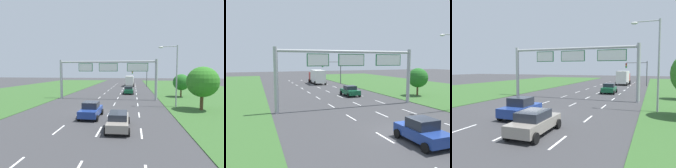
# 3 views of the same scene
# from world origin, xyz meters

# --- Properties ---
(ground_plane) EXTENTS (200.00, 200.00, 0.00)m
(ground_plane) POSITION_xyz_m (0.00, 0.00, 0.00)
(ground_plane) COLOR #38383A
(lane_dashes_inner_left) EXTENTS (0.14, 68.40, 0.01)m
(lane_dashes_inner_left) POSITION_xyz_m (-1.75, 15.00, 0.00)
(lane_dashes_inner_left) COLOR white
(lane_dashes_inner_left) RESTS_ON ground_plane
(lane_dashes_inner_right) EXTENTS (0.14, 68.40, 0.01)m
(lane_dashes_inner_right) POSITION_xyz_m (1.75, 15.00, 0.00)
(lane_dashes_inner_right) COLOR white
(lane_dashes_inner_right) RESTS_ON ground_plane
(lane_dashes_slip) EXTENTS (0.14, 68.40, 0.01)m
(lane_dashes_slip) POSITION_xyz_m (5.25, 15.00, 0.00)
(lane_dashes_slip) COLOR white
(lane_dashes_slip) RESTS_ON ground_plane
(car_near_red) EXTENTS (2.20, 3.95, 1.61)m
(car_near_red) POSITION_xyz_m (3.54, 18.14, 0.79)
(car_near_red) COLOR #145633
(car_near_red) RESTS_ON ground_plane
(car_lead_silver) EXTENTS (2.13, 4.42, 1.49)m
(car_lead_silver) POSITION_xyz_m (3.30, -5.18, 0.77)
(car_lead_silver) COLOR gray
(car_lead_silver) RESTS_ON ground_plane
(car_mid_lane) EXTENTS (2.16, 3.92, 1.70)m
(car_mid_lane) POSITION_xyz_m (0.04, -1.78, 0.82)
(car_mid_lane) COLOR navy
(car_mid_lane) RESTS_ON ground_plane
(box_truck) EXTENTS (2.81, 7.79, 3.32)m
(box_truck) POSITION_xyz_m (3.38, 37.34, 1.78)
(box_truck) COLOR #B21E19
(box_truck) RESTS_ON ground_plane
(sign_gantry) EXTENTS (17.24, 0.44, 7.00)m
(sign_gantry) POSITION_xyz_m (0.29, 10.26, 4.96)
(sign_gantry) COLOR #9EA0A5
(sign_gantry) RESTS_ON ground_plane
(traffic_light_mast) EXTENTS (4.76, 0.49, 5.60)m
(traffic_light_mast) POSITION_xyz_m (6.77, 35.38, 3.87)
(traffic_light_mast) COLOR #47494F
(traffic_light_mast) RESTS_ON ground_plane
(street_lamp) EXTENTS (2.61, 0.32, 8.50)m
(street_lamp) POSITION_xyz_m (10.07, 4.84, 5.08)
(street_lamp) COLOR #9EA0A5
(street_lamp) RESTS_ON ground_plane
(roadside_tree_near) EXTENTS (3.85, 3.85, 5.58)m
(roadside_tree_near) POSITION_xyz_m (13.19, 3.15, 3.64)
(roadside_tree_near) COLOR #513823
(roadside_tree_near) RESTS_ON ground_plane
(roadside_tree_mid) EXTENTS (3.06, 3.06, 4.40)m
(roadside_tree_mid) POSITION_xyz_m (13.60, 14.46, 2.86)
(roadside_tree_mid) COLOR #513823
(roadside_tree_mid) RESTS_ON ground_plane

